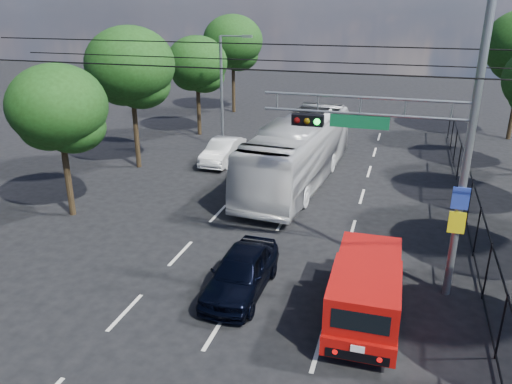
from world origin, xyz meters
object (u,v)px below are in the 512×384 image
at_px(white_bus, 298,152).
at_px(signal_mast, 426,135).
at_px(navy_hatchback, 241,272).
at_px(red_pickup, 366,288).
at_px(white_van, 223,151).

bearing_deg(white_bus, signal_mast, -53.46).
height_order(signal_mast, navy_hatchback, signal_mast).
xyz_separation_m(red_pickup, white_bus, (-4.52, 11.23, 0.63)).
relative_size(signal_mast, red_pickup, 1.77).
height_order(red_pickup, navy_hatchback, red_pickup).
xyz_separation_m(signal_mast, white_bus, (-5.76, 9.04, -3.56)).
xyz_separation_m(navy_hatchback, white_bus, (-0.52, 10.86, 0.96)).
bearing_deg(red_pickup, signal_mast, 60.58).
distance_m(navy_hatchback, white_bus, 10.92).
relative_size(signal_mast, white_bus, 0.79).
relative_size(navy_hatchback, white_van, 1.00).
distance_m(navy_hatchback, white_van, 14.13).
distance_m(signal_mast, red_pickup, 4.89).
bearing_deg(red_pickup, white_bus, 111.93).
bearing_deg(white_van, navy_hatchback, -66.03).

